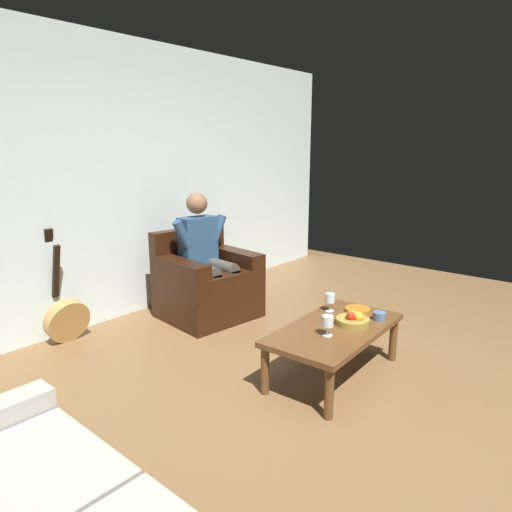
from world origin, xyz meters
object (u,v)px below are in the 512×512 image
at_px(wine_glass_far, 328,322).
at_px(candle_jar, 380,316).
at_px(person_seated, 206,252).
at_px(fruit_bowl, 353,320).
at_px(wine_glass_near, 330,299).
at_px(decorative_dish, 357,310).
at_px(guitar, 66,317).
at_px(coffee_table, 335,333).
at_px(armchair, 206,285).

xyz_separation_m(wine_glass_far, candle_jar, (-0.51, 0.15, -0.07)).
distance_m(person_seated, fruit_bowl, 1.73).
bearing_deg(wine_glass_near, fruit_bowl, 62.90).
height_order(person_seated, decorative_dish, person_seated).
distance_m(fruit_bowl, decorative_dish, 0.31).
relative_size(guitar, candle_jar, 10.00).
bearing_deg(person_seated, wine_glass_near, 96.32).
distance_m(person_seated, wine_glass_far, 1.74).
relative_size(wine_glass_far, fruit_bowl, 0.59).
relative_size(guitar, wine_glass_near, 6.71).
xyz_separation_m(coffee_table, wine_glass_far, (0.17, 0.04, 0.15)).
bearing_deg(guitar, coffee_table, 113.72).
distance_m(armchair, decorative_dish, 1.60).
relative_size(person_seated, guitar, 1.24).
bearing_deg(coffee_table, wine_glass_near, -142.61).
bearing_deg(coffee_table, guitar, -66.28).
distance_m(person_seated, wine_glass_near, 1.43).
bearing_deg(armchair, fruit_bowl, 91.69).
bearing_deg(armchair, decorative_dish, 101.62).
xyz_separation_m(wine_glass_near, fruit_bowl, (0.14, 0.28, -0.06)).
height_order(wine_glass_near, decorative_dish, wine_glass_near).
relative_size(armchair, coffee_table, 0.81).
distance_m(armchair, coffee_table, 1.65).
distance_m(armchair, guitar, 1.32).
height_order(guitar, fruit_bowl, guitar).
xyz_separation_m(armchair, coffee_table, (0.29, 1.62, 0.02)).
relative_size(person_seated, coffee_table, 1.06).
distance_m(armchair, wine_glass_near, 1.43).
distance_m(wine_glass_far, fruit_bowl, 0.30).
bearing_deg(armchair, wine_glass_near, 96.31).
distance_m(coffee_table, fruit_bowl, 0.17).
distance_m(armchair, fruit_bowl, 1.72).
distance_m(guitar, candle_jar, 2.63).
bearing_deg(fruit_bowl, guitar, -64.50).
bearing_deg(wine_glass_near, wine_glass_far, 28.92).
xyz_separation_m(wine_glass_far, fruit_bowl, (-0.29, 0.04, -0.06)).
height_order(wine_glass_far, candle_jar, wine_glass_far).
distance_m(wine_glass_near, decorative_dish, 0.24).
bearing_deg(person_seated, candle_jar, 98.93).
distance_m(coffee_table, guitar, 2.31).
bearing_deg(person_seated, coffee_table, 87.33).
xyz_separation_m(armchair, decorative_dish, (-0.11, 1.59, 0.08)).
bearing_deg(decorative_dish, wine_glass_near, -49.56).
bearing_deg(wine_glass_far, wine_glass_near, -151.08).
bearing_deg(guitar, candle_jar, 118.79).
bearing_deg(person_seated, wine_glass_far, 81.89).
xyz_separation_m(guitar, decorative_dish, (-1.33, 2.08, 0.17)).
bearing_deg(candle_jar, decorative_dish, -107.63).
height_order(fruit_bowl, decorative_dish, fruit_bowl).
distance_m(wine_glass_far, candle_jar, 0.54).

